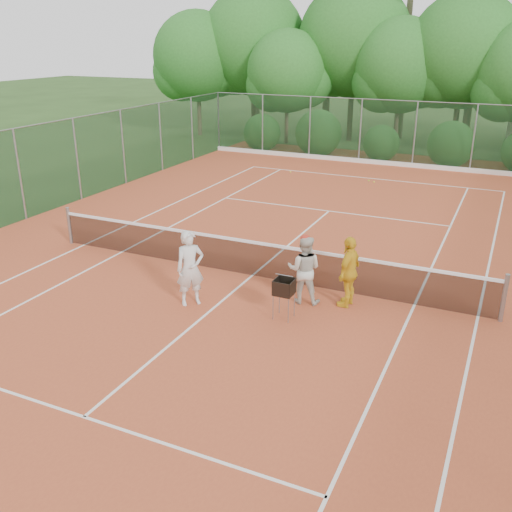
% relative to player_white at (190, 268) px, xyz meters
% --- Properties ---
extents(ground, '(120.00, 120.00, 0.00)m').
position_rel_player_white_xyz_m(ground, '(0.58, 2.03, -0.89)').
color(ground, '#264418').
rests_on(ground, ground).
extents(clay_court, '(18.00, 36.00, 0.02)m').
position_rel_player_white_xyz_m(clay_court, '(0.58, 2.03, -0.88)').
color(clay_court, '#B84F2A').
rests_on(clay_court, ground).
extents(tennis_net, '(11.97, 0.10, 1.10)m').
position_rel_player_white_xyz_m(tennis_net, '(0.58, 2.03, -0.36)').
color(tennis_net, gray).
rests_on(tennis_net, clay_court).
extents(player_white, '(0.74, 0.75, 1.75)m').
position_rel_player_white_xyz_m(player_white, '(0.00, 0.00, 0.00)').
color(player_white, silver).
rests_on(player_white, clay_court).
extents(player_center_grp, '(0.88, 0.74, 1.64)m').
position_rel_player_white_xyz_m(player_center_grp, '(2.30, 1.17, -0.06)').
color(player_center_grp, beige).
rests_on(player_center_grp, clay_court).
extents(player_yellow, '(0.51, 1.01, 1.65)m').
position_rel_player_white_xyz_m(player_yellow, '(3.28, 1.42, -0.05)').
color(player_yellow, gold).
rests_on(player_yellow, clay_court).
extents(ball_hopper, '(0.40, 0.40, 0.91)m').
position_rel_player_white_xyz_m(ball_hopper, '(2.20, 0.22, -0.15)').
color(ball_hopper, gray).
rests_on(ball_hopper, clay_court).
extents(stray_ball_a, '(0.07, 0.07, 0.07)m').
position_rel_player_white_xyz_m(stray_ball_a, '(-2.88, 13.51, -0.84)').
color(stray_ball_a, yellow).
rests_on(stray_ball_a, clay_court).
extents(stray_ball_b, '(0.07, 0.07, 0.07)m').
position_rel_player_white_xyz_m(stray_ball_b, '(1.01, 13.21, -0.84)').
color(stray_ball_b, yellow).
rests_on(stray_ball_b, clay_court).
extents(stray_ball_c, '(0.07, 0.07, 0.07)m').
position_rel_player_white_xyz_m(stray_ball_c, '(0.74, 13.35, -0.84)').
color(stray_ball_c, '#AFD030').
rests_on(stray_ball_c, clay_court).
extents(court_markings, '(11.03, 23.83, 0.01)m').
position_rel_player_white_xyz_m(court_markings, '(0.58, 2.03, -0.87)').
color(court_markings, white).
rests_on(court_markings, clay_court).
extents(fence_back, '(18.07, 0.07, 3.00)m').
position_rel_player_white_xyz_m(fence_back, '(0.58, 17.03, 0.63)').
color(fence_back, '#19381E').
rests_on(fence_back, clay_court).
extents(tropical_treeline, '(32.10, 8.49, 15.03)m').
position_rel_player_white_xyz_m(tropical_treeline, '(2.01, 22.26, 4.22)').
color(tropical_treeline, brown).
rests_on(tropical_treeline, ground).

